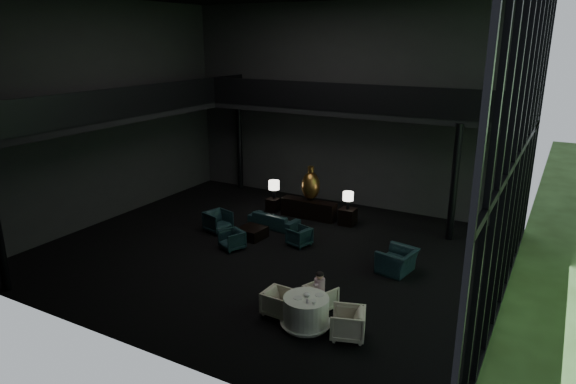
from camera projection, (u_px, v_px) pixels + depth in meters
The scene contains 34 objects.
floor at pixel (270, 252), 16.56m from camera, with size 14.00×12.00×0.02m, color black.
wall_back at pixel (346, 107), 20.41m from camera, with size 14.00×0.04×8.00m, color black.
wall_front at pixel (115, 175), 10.38m from camera, with size 14.00×0.04×8.00m, color black.
wall_left at pixel (104, 113), 18.66m from camera, with size 0.04×12.00×8.00m, color black.
curtain_wall at pixel (519, 154), 12.16m from camera, with size 0.20×12.00×8.00m, color black, non-canonical shape.
mezzanine_left at pixel (124, 115), 18.19m from camera, with size 2.00×12.00×0.25m, color black.
mezzanine_back at pixel (361, 111), 19.11m from camera, with size 12.00×2.00×0.25m, color black.
railing_left at pixel (143, 100), 17.55m from camera, with size 0.06×12.00×1.00m, color black.
railing_back at pixel (351, 98), 18.10m from camera, with size 12.00×0.06×1.00m, color black.
column_nw at pixel (240, 145), 23.07m from camera, with size 0.24×0.24×4.00m, color black.
column_ne at pixel (454, 183), 17.08m from camera, with size 0.24×0.24×4.00m, color black.
console at pixel (309, 209), 19.63m from camera, with size 2.19×0.50×0.70m, color black.
bronze_urn at pixel (311, 185), 19.49m from camera, with size 0.70×0.70×1.30m.
side_table_left at pixel (273, 205), 20.42m from camera, with size 0.46×0.46×0.51m, color black.
table_lamp_left at pixel (274, 186), 20.26m from camera, with size 0.43×0.43×0.72m.
side_table_right at pixel (348, 217), 18.93m from camera, with size 0.56×0.56×0.61m, color black.
table_lamp_right at pixel (348, 197), 18.67m from camera, with size 0.39×0.39×0.65m.
sofa at pixel (274, 218), 18.66m from camera, with size 1.71×0.50×0.67m, color black.
lounge_armchair_west at pixel (218, 220), 18.22m from camera, with size 0.85×0.79×0.87m, color black.
lounge_armchair_east at pixel (299, 237), 17.03m from camera, with size 0.60×0.56×0.62m, color black.
lounge_armchair_south at pixel (232, 240), 16.73m from camera, with size 0.62×0.58×0.64m, color black.
window_armchair at pixel (397, 257), 15.04m from camera, with size 1.11×0.72×0.97m, color black.
coffee_table at pixel (252, 233), 17.70m from camera, with size 0.85×0.85×0.38m, color black.
dining_table at pixel (306, 313), 12.28m from camera, with size 1.25×1.25×0.75m.
dining_chair_north at pixel (321, 297), 13.07m from camera, with size 0.62×0.58×0.64m, color beige.
dining_chair_east at pixel (348, 322), 11.78m from camera, with size 0.76×0.71×0.79m, color #BCB498.
dining_chair_west at pixel (278, 302), 12.79m from camera, with size 0.63×0.59×0.64m, color beige.
child at pixel (320, 282), 12.93m from camera, with size 0.27×0.27×0.58m.
plate_a at pixel (298, 298), 12.13m from camera, with size 0.22×0.22×0.01m, color white.
plate_b at pixel (319, 295), 12.26m from camera, with size 0.21×0.21×0.01m, color white.
saucer at pixel (313, 301), 11.99m from camera, with size 0.16×0.16×0.01m, color white.
coffee_cup at pixel (314, 302), 11.86m from camera, with size 0.08×0.08×0.06m, color white.
cereal_bowl at pixel (307, 294), 12.21m from camera, with size 0.16×0.16×0.08m, color white.
cream_pot at pixel (307, 301), 11.92m from camera, with size 0.06×0.06×0.07m, color #99999E.
Camera 1 is at (7.96, -13.05, 6.68)m, focal length 32.00 mm.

